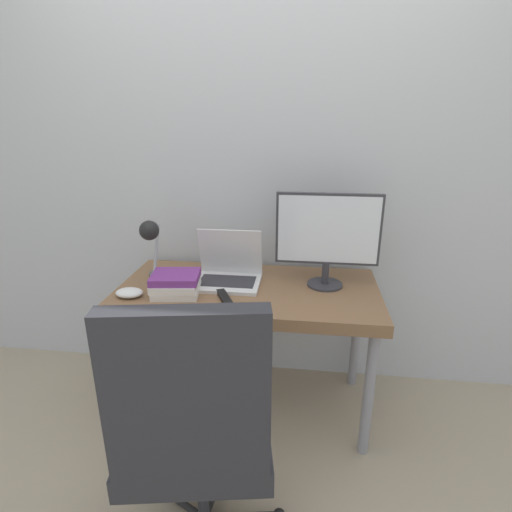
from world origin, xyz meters
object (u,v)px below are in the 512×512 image
(desk_lamp, at_px, (153,243))
(game_controller, at_px, (129,293))
(office_chair, at_px, (195,423))
(laptop, at_px, (228,272))
(monitor, at_px, (328,234))
(book_stack, at_px, (176,284))

(desk_lamp, bearing_deg, game_controller, -108.03)
(office_chair, xyz_separation_m, game_controller, (-0.49, 0.63, 0.16))
(laptop, bearing_deg, office_chair, -86.72)
(game_controller, bearing_deg, office_chair, -51.97)
(desk_lamp, relative_size, game_controller, 2.56)
(monitor, bearing_deg, laptop, -177.60)
(monitor, distance_m, desk_lamp, 0.88)
(laptop, xyz_separation_m, office_chair, (0.05, -0.86, -0.20))
(book_stack, height_order, game_controller, book_stack)
(office_chair, bearing_deg, game_controller, 128.03)
(book_stack, bearing_deg, laptop, 38.18)
(desk_lamp, bearing_deg, laptop, 6.80)
(monitor, xyz_separation_m, game_controller, (-0.94, -0.26, -0.25))
(desk_lamp, distance_m, office_chair, 0.99)
(laptop, height_order, book_stack, laptop)
(desk_lamp, height_order, game_controller, desk_lamp)
(monitor, relative_size, office_chair, 0.48)
(game_controller, bearing_deg, monitor, 15.35)
(desk_lamp, xyz_separation_m, game_controller, (-0.06, -0.19, -0.20))
(laptop, bearing_deg, monitor, 2.40)
(office_chair, distance_m, book_stack, 0.76)
(office_chair, height_order, book_stack, office_chair)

